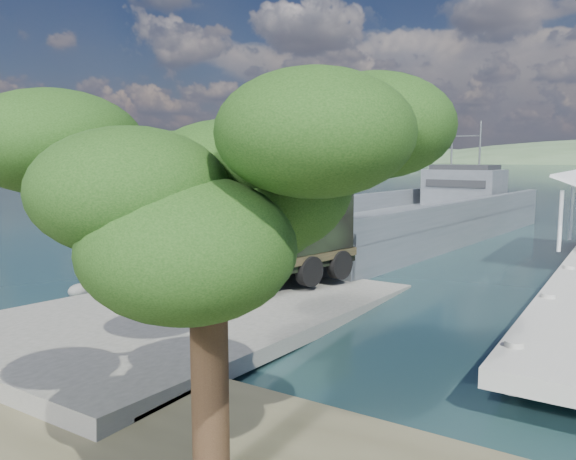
% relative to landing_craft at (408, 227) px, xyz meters
% --- Properties ---
extents(ground, '(1400.00, 1400.00, 0.00)m').
position_rel_landing_craft_xyz_m(ground, '(0.76, -23.06, -0.91)').
color(ground, '#162F35').
rests_on(ground, ground).
extents(boat_ramp, '(10.00, 18.00, 0.50)m').
position_rel_landing_craft_xyz_m(boat_ramp, '(0.76, -24.06, -0.66)').
color(boat_ramp, '#64655D').
rests_on(boat_ramp, ground).
extents(shoreline_rocks, '(3.20, 5.60, 0.90)m').
position_rel_landing_craft_xyz_m(shoreline_rocks, '(-5.44, -22.56, -0.91)').
color(shoreline_rocks, '#5A5A57').
rests_on(shoreline_rocks, ground).
extents(landing_craft, '(12.71, 38.08, 11.12)m').
position_rel_landing_craft_xyz_m(landing_craft, '(0.00, 0.00, 0.00)').
color(landing_craft, '#4A5257').
rests_on(landing_craft, ground).
extents(military_truck, '(4.35, 8.89, 3.97)m').
position_rel_landing_craft_xyz_m(military_truck, '(1.40, -19.49, 1.56)').
color(military_truck, black).
rests_on(military_truck, boat_ramp).
extents(soldier, '(0.83, 0.80, 1.91)m').
position_rel_landing_craft_xyz_m(soldier, '(-1.75, -24.31, 0.55)').
color(soldier, black).
rests_on(soldier, boat_ramp).
extents(overhang_tree, '(8.01, 7.38, 7.27)m').
position_rel_landing_craft_xyz_m(overhang_tree, '(8.28, -32.65, 4.92)').
color(overhang_tree, black).
rests_on(overhang_tree, ground).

